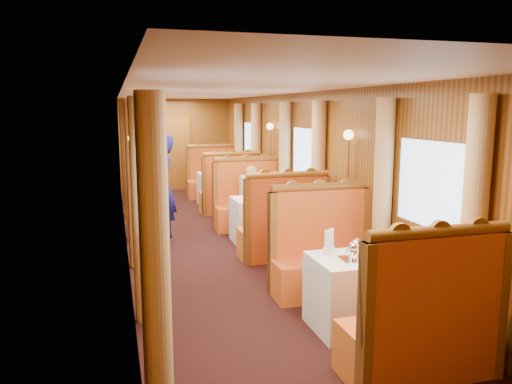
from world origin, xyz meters
name	(u,v)px	position (x,y,z in m)	size (l,w,h in m)	color
floor	(221,245)	(0.00, 0.00, 0.00)	(3.00, 12.00, 0.01)	black
ceiling	(219,91)	(0.00, 0.00, 2.50)	(3.00, 12.00, 0.01)	silver
wall_far	(175,145)	(0.00, 6.00, 1.25)	(3.00, 2.50, 0.01)	brown
wall_near	(479,315)	(0.00, -6.00, 1.25)	(3.00, 2.50, 0.01)	brown
wall_left	(124,173)	(-1.50, 0.00, 1.25)	(12.00, 2.50, 0.01)	brown
wall_right	(307,167)	(1.50, 0.00, 1.25)	(12.00, 2.50, 0.01)	brown
doorway_far	(176,154)	(0.00, 5.97, 1.00)	(0.80, 0.04, 2.00)	#915B21
table_near	(363,292)	(0.75, -3.50, 0.38)	(1.05, 0.72, 0.75)	white
banquette_near_fwd	(422,329)	(0.75, -4.51, 0.42)	(1.30, 0.55, 1.34)	red
banquette_near_aft	(323,259)	(0.75, -2.49, 0.42)	(1.30, 0.55, 1.34)	red
table_mid	(264,220)	(0.75, 0.00, 0.38)	(1.05, 0.72, 0.75)	white
banquette_mid_fwd	(284,231)	(0.75, -1.01, 0.42)	(1.30, 0.55, 1.34)	red
banquette_mid_aft	(249,206)	(0.75, 1.01, 0.42)	(1.30, 0.55, 1.34)	red
table_far	(221,189)	(0.75, 3.50, 0.38)	(1.05, 0.72, 0.75)	white
banquette_far_fwd	(231,193)	(0.75, 2.49, 0.42)	(1.30, 0.55, 1.34)	red
banquette_far_aft	(213,181)	(0.75, 4.51, 0.42)	(1.30, 0.55, 1.34)	red
tea_tray	(357,259)	(0.63, -3.57, 0.76)	(0.34, 0.26, 0.01)	silver
teapot_left	(354,254)	(0.58, -3.59, 0.82)	(0.17, 0.13, 0.14)	silver
teapot_right	(370,253)	(0.75, -3.60, 0.82)	(0.17, 0.13, 0.14)	silver
teapot_back	(357,250)	(0.67, -3.48, 0.82)	(0.17, 0.13, 0.14)	silver
fruit_plate	(400,256)	(1.06, -3.65, 0.77)	(0.21, 0.21, 0.05)	white
cup_inboard	(327,246)	(0.39, -3.37, 0.86)	(0.08, 0.08, 0.26)	white
cup_outboard	(331,244)	(0.46, -3.32, 0.86)	(0.08, 0.08, 0.26)	white
rose_vase_mid	(266,188)	(0.78, -0.01, 0.93)	(0.06, 0.06, 0.36)	silver
rose_vase_far	(221,165)	(0.75, 3.51, 0.93)	(0.06, 0.06, 0.36)	silver
window_left_near	(134,199)	(-1.49, -3.50, 1.45)	(1.20, 0.90, 0.01)	#8CADD8
curtain_left_near_a	(155,254)	(-1.38, -4.28, 1.18)	(0.22, 0.22, 2.35)	tan
curtain_left_near_b	(143,212)	(-1.38, -2.72, 1.18)	(0.22, 0.22, 2.35)	tan
window_right_near	(432,185)	(1.49, -3.50, 1.45)	(1.20, 0.90, 0.01)	#8CADD8
curtain_right_near_a	(473,229)	(1.38, -4.28, 1.18)	(0.22, 0.22, 2.35)	tan
curtain_right_near_b	(382,199)	(1.38, -2.72, 1.18)	(0.22, 0.22, 2.35)	tan
window_left_mid	(125,160)	(-1.49, 0.00, 1.45)	(1.20, 0.90, 0.01)	#8CADD8
curtain_left_mid_a	(135,185)	(-1.38, -0.78, 1.18)	(0.22, 0.22, 2.35)	tan
curtain_left_mid_b	(131,172)	(-1.38, 0.78, 1.18)	(0.22, 0.22, 2.35)	tan
window_right_mid	(306,155)	(1.49, 0.00, 1.45)	(1.20, 0.90, 0.01)	#8CADD8
curtain_right_mid_a	(318,178)	(1.38, -0.78, 1.18)	(0.22, 0.22, 2.35)	tan
curtain_right_mid_b	(285,167)	(1.38, 0.78, 1.18)	(0.22, 0.22, 2.35)	tan
window_left_far	(121,145)	(-1.49, 3.50, 1.45)	(1.20, 0.90, 0.01)	#8CADD8
curtain_left_far_a	(127,160)	(-1.38, 2.72, 1.18)	(0.22, 0.22, 2.35)	tan
curtain_left_far_b	(126,154)	(-1.38, 4.28, 1.18)	(0.22, 0.22, 2.35)	tan
window_right_far	(251,142)	(1.49, 3.50, 1.45)	(1.20, 0.90, 0.01)	#8CADD8
curtain_right_far_a	(256,157)	(1.38, 2.72, 1.18)	(0.22, 0.22, 2.35)	tan
curtain_right_far_b	(239,151)	(1.38, 4.28, 1.18)	(0.22, 0.22, 2.35)	tan
sconce_left_fore	(136,179)	(-1.40, -1.75, 1.38)	(0.14, 0.14, 1.95)	#BF8C3F
sconce_right_fore	(348,172)	(1.40, -1.75, 1.38)	(0.14, 0.14, 1.95)	#BF8C3F
sconce_left_aft	(127,154)	(-1.40, 1.75, 1.38)	(0.14, 0.14, 1.95)	#BF8C3F
sconce_right_aft	(270,151)	(1.40, 1.75, 1.38)	(0.14, 0.14, 1.95)	#BF8C3F
steward	(162,188)	(-0.89, 0.54, 0.90)	(0.66, 0.43, 1.81)	navy
passenger	(252,191)	(0.75, 0.79, 0.74)	(0.40, 0.44, 0.76)	beige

